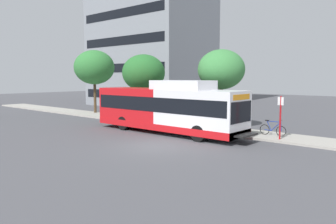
% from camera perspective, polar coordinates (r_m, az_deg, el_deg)
% --- Properties ---
extents(ground_plane, '(120.00, 120.00, 0.00)m').
position_cam_1_polar(ground_plane, '(24.62, -15.74, -3.23)').
color(ground_plane, '#4C4C51').
extents(sidewalk_curb, '(3.00, 56.00, 0.14)m').
position_cam_1_polar(sidewalk_curb, '(27.58, -1.13, -1.89)').
color(sidewalk_curb, '#A8A399').
rests_on(sidewalk_curb, ground).
extents(transit_bus, '(2.58, 12.25, 3.65)m').
position_cam_1_polar(transit_bus, '(22.84, -0.18, 0.60)').
color(transit_bus, white).
rests_on(transit_bus, ground).
extents(bus_stop_sign_pole, '(0.10, 0.36, 2.60)m').
position_cam_1_polar(bus_stop_sign_pole, '(20.83, 18.78, -0.39)').
color(bus_stop_sign_pole, red).
rests_on(bus_stop_sign_pole, sidewalk_curb).
extents(bicycle_parked, '(0.52, 1.76, 1.02)m').
position_cam_1_polar(bicycle_parked, '(22.23, 17.60, -2.80)').
color(bicycle_parked, black).
rests_on(bicycle_parked, sidewalk_curb).
extents(street_tree_near_stop, '(3.43, 3.43, 5.74)m').
position_cam_1_polar(street_tree_near_stop, '(24.65, 9.14, 7.20)').
color(street_tree_near_stop, '#4C3823').
rests_on(street_tree_near_stop, sidewalk_curb).
extents(street_tree_mid_block, '(3.87, 3.87, 5.77)m').
position_cam_1_polar(street_tree_mid_block, '(30.15, -4.22, 6.74)').
color(street_tree_mid_block, '#4C3823').
rests_on(street_tree_mid_block, sidewalk_curb).
extents(street_tree_far_block, '(4.18, 4.18, 6.53)m').
position_cam_1_polar(street_tree_far_block, '(35.70, -12.57, 7.50)').
color(street_tree_far_block, '#4C3823').
rests_on(street_tree_far_block, sidewalk_curb).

